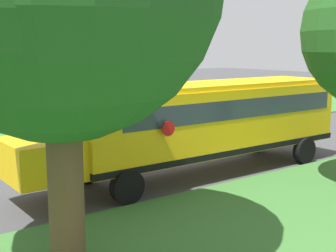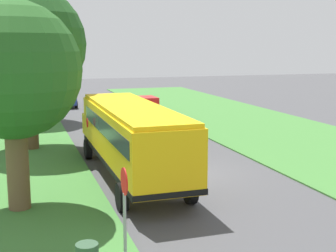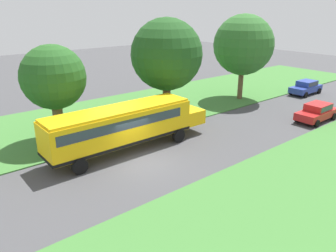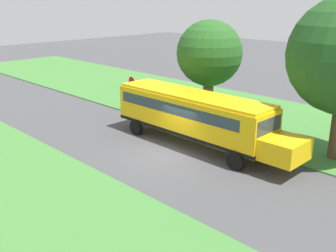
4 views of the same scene
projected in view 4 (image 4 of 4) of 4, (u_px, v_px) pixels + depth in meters
ground_plane at (164, 155)px, 22.31m from camera, size 120.00×120.00×0.00m
grass_verge at (261, 118)px, 29.01m from camera, size 12.00×80.00×0.08m
grass_far_side at (9, 212)px, 16.26m from camera, size 10.00×80.00×0.07m
school_bus at (195, 114)px, 23.28m from camera, size 2.85×12.42×3.16m
oak_tree_beside_bus at (209, 55)px, 27.32m from camera, size 4.60×4.60×7.14m
stop_sign at (132, 90)px, 30.44m from camera, size 0.08×0.68×2.74m
trash_bin at (142, 104)px, 31.42m from camera, size 0.56×0.56×0.90m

